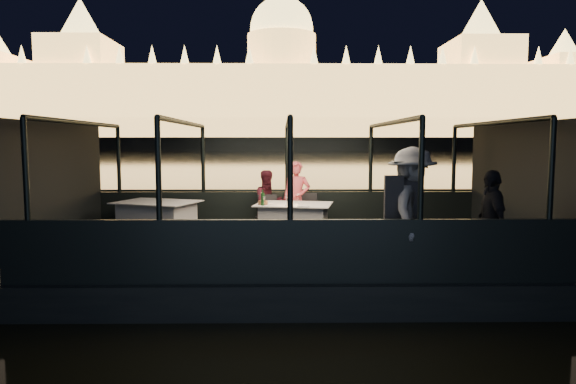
{
  "coord_description": "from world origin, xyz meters",
  "views": [
    {
      "loc": [
        -0.12,
        -9.0,
        2.46
      ],
      "look_at": [
        0.0,
        0.4,
        1.55
      ],
      "focal_mm": 32.0,
      "sensor_mm": 36.0,
      "label": 1
    }
  ],
  "objects_px": {
    "passenger_dark": "(491,217)",
    "wine_bottle": "(263,198)",
    "dining_table_aft": "(157,222)",
    "person_woman_coral": "(297,200)",
    "dining_table_central": "(294,223)",
    "person_man_maroon": "(268,200)",
    "chair_port_right": "(308,216)",
    "passenger_stripe": "(411,217)",
    "coat_stand": "(400,215)",
    "chair_port_left": "(267,216)"
  },
  "relations": [
    {
      "from": "passenger_stripe",
      "to": "person_woman_coral",
      "type": "bearing_deg",
      "value": 45.17
    },
    {
      "from": "passenger_stripe",
      "to": "wine_bottle",
      "type": "relative_size",
      "value": 6.21
    },
    {
      "from": "passenger_dark",
      "to": "wine_bottle",
      "type": "distance_m",
      "value": 4.1
    },
    {
      "from": "dining_table_central",
      "to": "coat_stand",
      "type": "distance_m",
      "value": 2.96
    },
    {
      "from": "dining_table_aft",
      "to": "passenger_stripe",
      "type": "relative_size",
      "value": 0.79
    },
    {
      "from": "person_woman_coral",
      "to": "person_man_maroon",
      "type": "xyz_separation_m",
      "value": [
        -0.6,
        0.0,
        0.0
      ]
    },
    {
      "from": "dining_table_aft",
      "to": "chair_port_right",
      "type": "distance_m",
      "value": 3.02
    },
    {
      "from": "coat_stand",
      "to": "person_man_maroon",
      "type": "xyz_separation_m",
      "value": [
        -2.02,
        3.21,
        -0.15
      ]
    },
    {
      "from": "person_man_maroon",
      "to": "passenger_stripe",
      "type": "height_order",
      "value": "passenger_stripe"
    },
    {
      "from": "dining_table_central",
      "to": "coat_stand",
      "type": "relative_size",
      "value": 0.84
    },
    {
      "from": "coat_stand",
      "to": "passenger_stripe",
      "type": "bearing_deg",
      "value": 20.54
    },
    {
      "from": "chair_port_right",
      "to": "dining_table_aft",
      "type": "bearing_deg",
      "value": -157.87
    },
    {
      "from": "wine_bottle",
      "to": "person_woman_coral",
      "type": "bearing_deg",
      "value": 55.73
    },
    {
      "from": "passenger_stripe",
      "to": "dining_table_aft",
      "type": "bearing_deg",
      "value": 77.92
    },
    {
      "from": "chair_port_left",
      "to": "chair_port_right",
      "type": "height_order",
      "value": "chair_port_right"
    },
    {
      "from": "dining_table_central",
      "to": "coat_stand",
      "type": "bearing_deg",
      "value": -58.87
    },
    {
      "from": "coat_stand",
      "to": "person_woman_coral",
      "type": "bearing_deg",
      "value": 113.98
    },
    {
      "from": "coat_stand",
      "to": "passenger_stripe",
      "type": "height_order",
      "value": "passenger_stripe"
    },
    {
      "from": "passenger_dark",
      "to": "person_man_maroon",
      "type": "bearing_deg",
      "value": -130.24
    },
    {
      "from": "chair_port_right",
      "to": "person_woman_coral",
      "type": "bearing_deg",
      "value": 145.44
    },
    {
      "from": "person_woman_coral",
      "to": "wine_bottle",
      "type": "distance_m",
      "value": 1.21
    },
    {
      "from": "chair_port_left",
      "to": "passenger_dark",
      "type": "bearing_deg",
      "value": -55.56
    },
    {
      "from": "person_man_maroon",
      "to": "passenger_stripe",
      "type": "bearing_deg",
      "value": -79.16
    },
    {
      "from": "dining_table_central",
      "to": "passenger_dark",
      "type": "distance_m",
      "value": 3.81
    },
    {
      "from": "person_man_maroon",
      "to": "passenger_stripe",
      "type": "relative_size",
      "value": 0.73
    },
    {
      "from": "chair_port_left",
      "to": "passenger_dark",
      "type": "relative_size",
      "value": 0.56
    },
    {
      "from": "person_woman_coral",
      "to": "dining_table_central",
      "type": "bearing_deg",
      "value": -93.87
    },
    {
      "from": "coat_stand",
      "to": "person_man_maroon",
      "type": "bearing_deg",
      "value": 122.21
    },
    {
      "from": "chair_port_right",
      "to": "coat_stand",
      "type": "distance_m",
      "value": 3.21
    },
    {
      "from": "dining_table_aft",
      "to": "passenger_stripe",
      "type": "distance_m",
      "value": 5.1
    },
    {
      "from": "chair_port_left",
      "to": "passenger_stripe",
      "type": "bearing_deg",
      "value": -67.43
    },
    {
      "from": "chair_port_left",
      "to": "coat_stand",
      "type": "distance_m",
      "value": 3.61
    },
    {
      "from": "person_woman_coral",
      "to": "person_man_maroon",
      "type": "distance_m",
      "value": 0.6
    },
    {
      "from": "coat_stand",
      "to": "passenger_dark",
      "type": "relative_size",
      "value": 1.1
    },
    {
      "from": "dining_table_aft",
      "to": "chair_port_left",
      "type": "relative_size",
      "value": 1.73
    },
    {
      "from": "chair_port_left",
      "to": "coat_stand",
      "type": "height_order",
      "value": "coat_stand"
    },
    {
      "from": "dining_table_central",
      "to": "dining_table_aft",
      "type": "height_order",
      "value": "dining_table_aft"
    },
    {
      "from": "chair_port_left",
      "to": "passenger_stripe",
      "type": "height_order",
      "value": "passenger_stripe"
    },
    {
      "from": "dining_table_aft",
      "to": "coat_stand",
      "type": "xyz_separation_m",
      "value": [
        4.21,
        -2.61,
        0.51
      ]
    },
    {
      "from": "person_woman_coral",
      "to": "passenger_dark",
      "type": "height_order",
      "value": "passenger_dark"
    },
    {
      "from": "person_man_maroon",
      "to": "dining_table_aft",
      "type": "bearing_deg",
      "value": 171.1
    },
    {
      "from": "passenger_dark",
      "to": "dining_table_central",
      "type": "bearing_deg",
      "value": -127.61
    },
    {
      "from": "chair_port_right",
      "to": "wine_bottle",
      "type": "relative_size",
      "value": 2.94
    },
    {
      "from": "dining_table_aft",
      "to": "person_woman_coral",
      "type": "distance_m",
      "value": 2.87
    },
    {
      "from": "person_woman_coral",
      "to": "chair_port_right",
      "type": "bearing_deg",
      "value": -48.18
    },
    {
      "from": "chair_port_right",
      "to": "coat_stand",
      "type": "height_order",
      "value": "coat_stand"
    },
    {
      "from": "dining_table_central",
      "to": "coat_stand",
      "type": "xyz_separation_m",
      "value": [
        1.51,
        -2.49,
        0.51
      ]
    },
    {
      "from": "dining_table_aft",
      "to": "person_woman_coral",
      "type": "relative_size",
      "value": 0.97
    },
    {
      "from": "coat_stand",
      "to": "person_man_maroon",
      "type": "height_order",
      "value": "coat_stand"
    },
    {
      "from": "chair_port_left",
      "to": "wine_bottle",
      "type": "distance_m",
      "value": 0.86
    }
  ]
}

